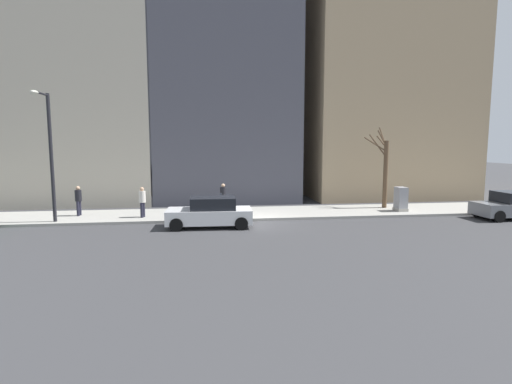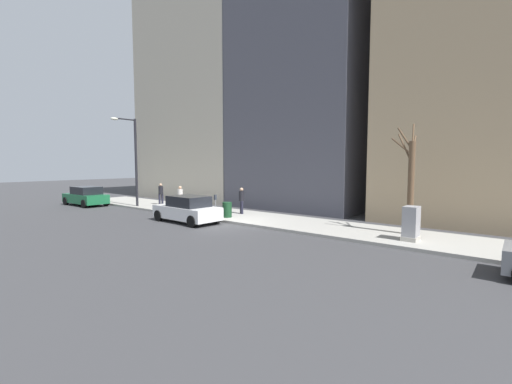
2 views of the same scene
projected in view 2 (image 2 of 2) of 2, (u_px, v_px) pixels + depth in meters
The scene contains 14 objects.
ground_plane at pixel (232, 224), 18.94m from camera, with size 120.00×120.00×0.00m, color #38383A.
sidewalk at pixel (255, 218), 20.48m from camera, with size 4.00×36.00×0.15m, color #9E9B93.
parked_car_white at pixel (187, 209), 19.47m from camera, with size 2.05×4.26×1.52m.
parked_car_green at pixel (86, 196), 27.28m from camera, with size 2.01×4.24×1.52m.
parking_meter at pixel (215, 203), 20.32m from camera, with size 0.14×0.10×1.35m.
utility_box at pixel (411, 224), 14.20m from camera, with size 0.83×0.61×1.43m.
streetlamp at pixel (133, 155), 25.34m from camera, with size 1.97×0.32×6.50m.
bare_tree at pixel (410, 182), 15.39m from camera, with size 1.23×1.30×5.03m.
trash_bin at pixel (227, 210), 20.37m from camera, with size 0.56×0.56×0.90m, color #14381E.
pedestrian_near_meter at pixel (242, 199), 21.79m from camera, with size 0.36×0.36×1.66m.
pedestrian_midblock at pixel (180, 196), 23.57m from camera, with size 0.39×0.36×1.66m.
pedestrian_far_corner at pixel (161, 193), 26.59m from camera, with size 0.40×0.36×1.66m.
office_block_center at pixel (314, 65), 26.83m from camera, with size 10.15×10.15×22.08m, color #4C4C56.
office_tower_right at pixel (223, 96), 34.81m from camera, with size 12.40×12.40×20.42m, color #BCB29E.
Camera 2 is at (-13.66, -12.88, 3.34)m, focal length 24.00 mm.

